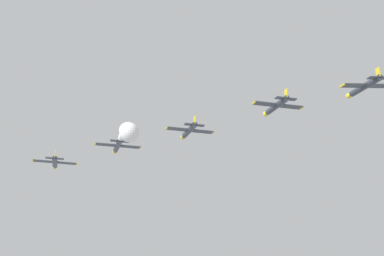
% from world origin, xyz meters
% --- Properties ---
extents(airplane_lead, '(9.57, 10.35, 2.34)m').
position_xyz_m(airplane_lead, '(-25.88, 21.20, 118.55)').
color(airplane_lead, '#333842').
extents(airplane_left_inner, '(9.57, 10.35, 2.33)m').
position_xyz_m(airplane_left_inner, '(-13.26, 11.04, 120.68)').
color(airplane_left_inner, '#333842').
extents(smoke_trail_left_inner, '(3.24, 20.15, 5.53)m').
position_xyz_m(smoke_trail_left_inner, '(-13.68, -9.50, 118.56)').
color(smoke_trail_left_inner, white).
extents(airplane_right_inner, '(9.57, 10.35, 2.34)m').
position_xyz_m(airplane_right_inner, '(-0.40, 0.70, 122.17)').
color(airplane_right_inner, '#333842').
extents(airplane_left_outer, '(9.57, 10.35, 2.33)m').
position_xyz_m(airplane_left_outer, '(13.36, -10.64, 124.87)').
color(airplane_left_outer, '#333842').
extents(airplane_right_outer, '(9.56, 10.35, 2.37)m').
position_xyz_m(airplane_right_outer, '(25.90, -19.92, 126.51)').
color(airplane_right_outer, '#333842').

